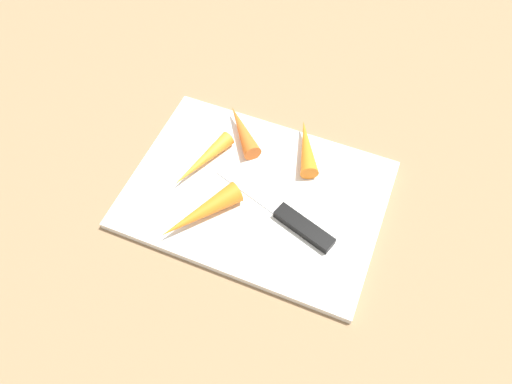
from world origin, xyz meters
The scene contains 7 objects.
ground_plane centered at (0.00, 0.00, 0.00)m, with size 1.40×1.40×0.00m, color #8C6D4C.
cutting_board centered at (0.00, 0.00, 0.01)m, with size 0.36×0.26×0.01m, color white.
knife centered at (0.07, -0.03, 0.02)m, with size 0.20×0.08×0.01m.
carrot_long centered at (-0.09, 0.01, 0.02)m, with size 0.02×0.02×0.12m, color orange.
carrot_longest centered at (-0.05, -0.07, 0.03)m, with size 0.03×0.03×0.12m, color orange.
carrot_short centered at (0.04, 0.09, 0.03)m, with size 0.03×0.03×0.10m, color orange.
carrot_shortest centered at (-0.06, 0.09, 0.03)m, with size 0.03×0.03×0.10m, color orange.
Camera 1 is at (0.14, -0.34, 0.59)m, focal length 33.66 mm.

